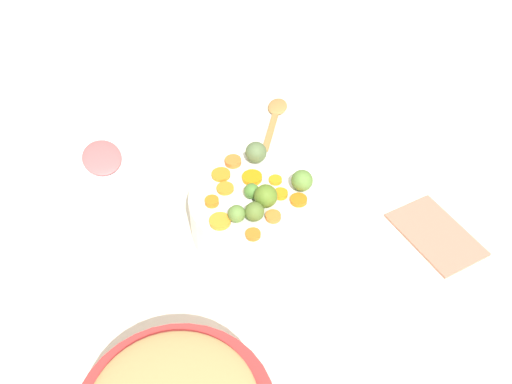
# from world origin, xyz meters

# --- Properties ---
(tabletop) EXTENTS (2.40, 2.40, 0.02)m
(tabletop) POSITION_xyz_m (0.00, 0.00, 0.01)
(tabletop) COLOR silver
(tabletop) RESTS_ON ground
(serving_bowl_carrots) EXTENTS (0.26, 0.26, 0.10)m
(serving_bowl_carrots) POSITION_xyz_m (-0.02, -0.04, 0.07)
(serving_bowl_carrots) COLOR white
(serving_bowl_carrots) RESTS_ON tabletop
(carrot_slice_0) EXTENTS (0.04, 0.04, 0.01)m
(carrot_slice_0) POSITION_xyz_m (-0.03, -0.08, 0.12)
(carrot_slice_0) COLOR orange
(carrot_slice_0) RESTS_ON serving_bowl_carrots
(carrot_slice_1) EXTENTS (0.04, 0.04, 0.01)m
(carrot_slice_1) POSITION_xyz_m (-0.11, -0.00, 0.12)
(carrot_slice_1) COLOR orange
(carrot_slice_1) RESTS_ON serving_bowl_carrots
(carrot_slice_2) EXTENTS (0.04, 0.04, 0.01)m
(carrot_slice_2) POSITION_xyz_m (-0.08, -0.05, 0.12)
(carrot_slice_2) COLOR orange
(carrot_slice_2) RESTS_ON serving_bowl_carrots
(carrot_slice_3) EXTENTS (0.03, 0.03, 0.01)m
(carrot_slice_3) POSITION_xyz_m (0.01, -0.09, 0.12)
(carrot_slice_3) COLOR orange
(carrot_slice_3) RESTS_ON serving_bowl_carrots
(carrot_slice_4) EXTENTS (0.04, 0.04, 0.01)m
(carrot_slice_4) POSITION_xyz_m (-0.06, 0.05, 0.12)
(carrot_slice_4) COLOR orange
(carrot_slice_4) RESTS_ON serving_bowl_carrots
(carrot_slice_5) EXTENTS (0.05, 0.05, 0.01)m
(carrot_slice_5) POSITION_xyz_m (0.03, -0.04, 0.12)
(carrot_slice_5) COLOR orange
(carrot_slice_5) RESTS_ON serving_bowl_carrots
(carrot_slice_6) EXTENTS (0.05, 0.05, 0.01)m
(carrot_slice_6) POSITION_xyz_m (0.06, 0.01, 0.12)
(carrot_slice_6) COLOR orange
(carrot_slice_6) RESTS_ON serving_bowl_carrots
(carrot_slice_7) EXTENTS (0.05, 0.05, 0.01)m
(carrot_slice_7) POSITION_xyz_m (0.08, -0.02, 0.12)
(carrot_slice_7) COLOR orange
(carrot_slice_7) RESTS_ON serving_bowl_carrots
(carrot_slice_8) EXTENTS (0.04, 0.04, 0.01)m
(carrot_slice_8) POSITION_xyz_m (0.02, 0.01, 0.12)
(carrot_slice_8) COLOR orange
(carrot_slice_8) RESTS_ON serving_bowl_carrots
(carrot_slice_9) EXTENTS (0.04, 0.04, 0.01)m
(carrot_slice_9) POSITION_xyz_m (-0.01, 0.05, 0.12)
(carrot_slice_9) COLOR orange
(carrot_slice_9) RESTS_ON serving_bowl_carrots
(carrot_slice_10) EXTENTS (0.04, 0.04, 0.01)m
(carrot_slice_10) POSITION_xyz_m (-0.06, -0.11, 0.12)
(carrot_slice_10) COLOR orange
(carrot_slice_10) RESTS_ON serving_bowl_carrots
(brussels_sprout_0) EXTENTS (0.03, 0.03, 0.03)m
(brussels_sprout_0) POSITION_xyz_m (-0.02, -0.03, 0.13)
(brussels_sprout_0) COLOR #4A7C30
(brussels_sprout_0) RESTS_ON serving_bowl_carrots
(brussels_sprout_1) EXTENTS (0.03, 0.03, 0.03)m
(brussels_sprout_1) POSITION_xyz_m (-0.06, 0.02, 0.13)
(brussels_sprout_1) COLOR #5A8138
(brussels_sprout_1) RESTS_ON serving_bowl_carrots
(brussels_sprout_2) EXTENTS (0.04, 0.04, 0.04)m
(brussels_sprout_2) POSITION_xyz_m (-0.04, -0.05, 0.14)
(brussels_sprout_2) COLOR #547524
(brussels_sprout_2) RESTS_ON serving_bowl_carrots
(brussels_sprout_3) EXTENTS (0.04, 0.04, 0.04)m
(brussels_sprout_3) POSITION_xyz_m (-0.03, -0.13, 0.14)
(brussels_sprout_3) COLOR #5B8437
(brussels_sprout_3) RESTS_ON serving_bowl_carrots
(brussels_sprout_4) EXTENTS (0.04, 0.04, 0.04)m
(brussels_sprout_4) POSITION_xyz_m (-0.07, -0.02, 0.13)
(brussels_sprout_4) COLOR #536E2C
(brussels_sprout_4) RESTS_ON serving_bowl_carrots
(brussels_sprout_5) EXTENTS (0.04, 0.04, 0.04)m
(brussels_sprout_5) POSITION_xyz_m (0.08, -0.07, 0.14)
(brussels_sprout_5) COLOR #556C41
(brussels_sprout_5) RESTS_ON serving_bowl_carrots
(wooden_spoon) EXTENTS (0.26, 0.17, 0.01)m
(wooden_spoon) POSITION_xyz_m (0.29, -0.19, 0.03)
(wooden_spoon) COLOR #AB7941
(wooden_spoon) RESTS_ON tabletop
(ham_plate) EXTENTS (0.22, 0.22, 0.01)m
(ham_plate) POSITION_xyz_m (0.30, 0.21, 0.03)
(ham_plate) COLOR white
(ham_plate) RESTS_ON tabletop
(ham_slice_main) EXTENTS (0.13, 0.09, 0.02)m
(ham_slice_main) POSITION_xyz_m (0.28, 0.22, 0.04)
(ham_slice_main) COLOR #CA6366
(ham_slice_main) RESTS_ON ham_plate
(dish_towel) EXTENTS (0.20, 0.14, 0.01)m
(dish_towel) POSITION_xyz_m (-0.15, -0.37, 0.02)
(dish_towel) COLOR #AB7660
(dish_towel) RESTS_ON tabletop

